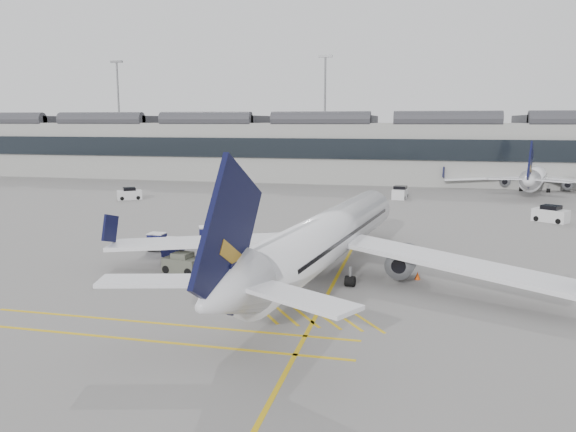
% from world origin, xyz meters
% --- Properties ---
extents(ground, '(220.00, 220.00, 0.00)m').
position_xyz_m(ground, '(0.00, 0.00, 0.00)').
color(ground, gray).
rests_on(ground, ground).
extents(terminal, '(200.00, 20.45, 12.40)m').
position_xyz_m(terminal, '(0.00, 71.93, 6.14)').
color(terminal, '#9E9E99').
rests_on(terminal, ground).
extents(light_masts, '(113.00, 0.60, 25.45)m').
position_xyz_m(light_masts, '(-1.67, 86.00, 14.49)').
color(light_masts, slate).
rests_on(light_masts, ground).
extents(apron_markings, '(0.25, 60.00, 0.01)m').
position_xyz_m(apron_markings, '(10.00, 10.00, 0.01)').
color(apron_markings, gold).
rests_on(apron_markings, ground).
extents(airliner_main, '(33.92, 37.30, 9.95)m').
position_xyz_m(airliner_main, '(9.14, 1.70, 2.92)').
color(airliner_main, white).
rests_on(airliner_main, ground).
extents(airliner_far, '(28.66, 31.71, 8.61)m').
position_xyz_m(airliner_far, '(34.47, 60.84, 2.53)').
color(airliner_far, white).
rests_on(airliner_far, ground).
extents(belt_loader, '(5.34, 2.08, 2.15)m').
position_xyz_m(belt_loader, '(5.19, 3.38, 0.63)').
color(belt_loader, silver).
rests_on(belt_loader, ground).
extents(baggage_cart_a, '(2.15, 1.99, 1.81)m').
position_xyz_m(baggage_cart_a, '(3.70, 6.24, 0.97)').
color(baggage_cart_a, gray).
rests_on(baggage_cart_a, ground).
extents(baggage_cart_b, '(2.21, 2.06, 1.86)m').
position_xyz_m(baggage_cart_b, '(-2.97, 9.41, 0.99)').
color(baggage_cart_b, gray).
rests_on(baggage_cart_b, ground).
extents(baggage_cart_c, '(1.68, 1.39, 1.75)m').
position_xyz_m(baggage_cart_c, '(-4.17, 4.33, 0.94)').
color(baggage_cart_c, gray).
rests_on(baggage_cart_c, ground).
extents(baggage_cart_d, '(1.53, 1.27, 1.59)m').
position_xyz_m(baggage_cart_d, '(-6.78, 6.75, 0.85)').
color(baggage_cart_d, gray).
rests_on(baggage_cart_d, ground).
extents(ramp_agent_a, '(0.85, 0.73, 1.99)m').
position_xyz_m(ramp_agent_a, '(6.74, 9.66, 0.99)').
color(ramp_agent_a, '#FA550D').
rests_on(ramp_agent_a, ground).
extents(ramp_agent_b, '(0.88, 0.71, 1.74)m').
position_xyz_m(ramp_agent_b, '(1.37, 6.87, 0.87)').
color(ramp_agent_b, '#FF660D').
rests_on(ramp_agent_b, ground).
extents(pushback_tug, '(3.00, 2.15, 1.54)m').
position_xyz_m(pushback_tug, '(-1.61, 0.49, 0.68)').
color(pushback_tug, '#525447').
rests_on(pushback_tug, ground).
extents(safety_cone_nose, '(0.40, 0.40, 0.55)m').
position_xyz_m(safety_cone_nose, '(11.12, 24.61, 0.28)').
color(safety_cone_nose, '#F24C0A').
rests_on(safety_cone_nose, ground).
extents(safety_cone_engine, '(0.41, 0.41, 0.57)m').
position_xyz_m(safety_cone_engine, '(15.79, 2.55, 0.29)').
color(safety_cone_engine, '#F24C0A').
rests_on(safety_cone_engine, ground).
extents(service_van_left, '(3.79, 3.35, 1.76)m').
position_xyz_m(service_van_left, '(-25.63, 36.23, 0.79)').
color(service_van_left, silver).
rests_on(service_van_left, ground).
extents(service_van_mid, '(2.37, 3.95, 1.92)m').
position_xyz_m(service_van_mid, '(13.05, 46.08, 0.86)').
color(service_van_mid, silver).
rests_on(service_van_mid, ground).
extents(service_van_right, '(4.10, 3.63, 1.90)m').
position_xyz_m(service_van_right, '(30.47, 30.30, 0.85)').
color(service_van_right, silver).
rests_on(service_van_right, ground).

